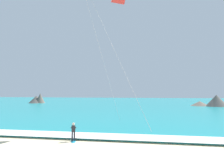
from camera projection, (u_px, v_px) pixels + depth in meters
sea at (127, 103)px, 78.94m from camera, size 200.00×120.00×0.20m
surf_foam at (67, 135)px, 21.01m from camera, size 200.00×2.74×0.04m
surfboard at (73, 141)px, 19.10m from camera, size 0.88×1.47×0.09m
kitesurfer at (73, 131)px, 19.19m from camera, size 0.64×0.63×1.69m
headland_right at (214, 102)px, 61.52m from camera, size 11.50×8.24×3.51m
headland_left at (38, 99)px, 77.60m from camera, size 6.37×5.91×3.78m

